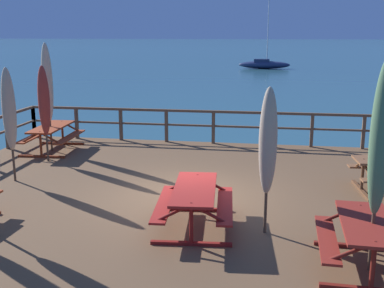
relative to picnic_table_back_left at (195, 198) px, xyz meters
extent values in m
plane|color=#2D5B6B|center=(-0.44, 1.65, -1.18)|extent=(600.00, 600.00, 0.00)
cube|color=brown|center=(-0.44, 1.65, -0.87)|extent=(12.80, 10.69, 0.62)
cube|color=brown|center=(-0.44, 6.84, 0.49)|extent=(12.50, 0.09, 0.08)
cube|color=brown|center=(-0.44, 6.84, 0.02)|extent=(12.50, 0.07, 0.06)
cube|color=brown|center=(-6.69, 6.84, -0.03)|extent=(0.10, 0.10, 1.05)
cube|color=brown|center=(-5.13, 6.84, -0.03)|extent=(0.10, 0.10, 1.05)
cube|color=brown|center=(-3.57, 6.84, -0.03)|extent=(0.10, 0.10, 1.05)
cube|color=brown|center=(-2.01, 6.84, -0.03)|extent=(0.10, 0.10, 1.05)
cube|color=brown|center=(-0.44, 6.84, -0.03)|extent=(0.10, 0.10, 1.05)
cube|color=brown|center=(1.12, 6.84, -0.03)|extent=(0.10, 0.10, 1.05)
cube|color=brown|center=(2.68, 6.84, -0.03)|extent=(0.10, 0.10, 1.05)
cube|color=brown|center=(4.25, 6.84, -0.03)|extent=(0.10, 0.10, 1.05)
cube|color=brown|center=(-6.69, 5.11, -0.03)|extent=(0.10, 0.10, 1.05)
cube|color=brown|center=(-6.69, 6.84, -0.03)|extent=(0.10, 0.10, 1.05)
cube|color=maroon|center=(0.00, 0.00, 0.18)|extent=(0.92, 2.03, 0.05)
cube|color=maroon|center=(0.56, 0.05, -0.12)|extent=(0.44, 1.99, 0.04)
cube|color=maroon|center=(-0.56, -0.05, -0.12)|extent=(0.44, 1.99, 0.04)
cube|color=maroon|center=(0.07, -0.80, -0.53)|extent=(1.40, 0.19, 0.06)
cylinder|color=maroon|center=(0.07, -0.80, -0.19)|extent=(0.07, 0.07, 0.74)
cylinder|color=maroon|center=(0.34, -0.78, 0.03)|extent=(0.63, 0.11, 0.37)
cylinder|color=maroon|center=(-0.21, -0.83, 0.03)|extent=(0.63, 0.11, 0.37)
cube|color=maroon|center=(-0.07, 0.80, -0.53)|extent=(1.40, 0.19, 0.06)
cylinder|color=maroon|center=(-0.07, 0.80, -0.19)|extent=(0.07, 0.07, 0.74)
cylinder|color=maroon|center=(0.21, 0.83, 0.03)|extent=(0.63, 0.11, 0.37)
cylinder|color=maroon|center=(-0.34, 0.78, 0.03)|extent=(0.63, 0.11, 0.37)
cube|color=maroon|center=(2.81, -1.17, 0.18)|extent=(0.83, 1.80, 0.05)
cube|color=maroon|center=(2.25, -1.15, -0.12)|extent=(0.35, 1.78, 0.04)
cylinder|color=maroon|center=(2.79, -1.88, -0.19)|extent=(0.07, 0.07, 0.74)
cylinder|color=maroon|center=(2.51, -1.87, 0.03)|extent=(0.63, 0.08, 0.37)
cube|color=maroon|center=(2.84, -0.47, -0.53)|extent=(1.40, 0.13, 0.06)
cylinder|color=maroon|center=(2.84, -0.47, -0.19)|extent=(0.07, 0.07, 0.74)
cylinder|color=maroon|center=(3.12, -0.48, 0.03)|extent=(0.63, 0.08, 0.37)
cylinder|color=maroon|center=(2.56, -0.45, 0.03)|extent=(0.63, 0.08, 0.37)
cube|color=#993819|center=(-5.20, 5.09, 0.18)|extent=(0.86, 2.08, 0.05)
cube|color=#993819|center=(-4.65, 5.12, -0.12)|extent=(0.38, 2.05, 0.04)
cube|color=#993819|center=(-5.76, 5.06, -0.12)|extent=(0.38, 2.05, 0.04)
cube|color=maroon|center=(-5.16, 4.25, -0.53)|extent=(1.40, 0.15, 0.06)
cylinder|color=maroon|center=(-5.16, 4.25, -0.19)|extent=(0.07, 0.07, 0.74)
cylinder|color=maroon|center=(-4.88, 4.27, 0.03)|extent=(0.63, 0.09, 0.37)
cylinder|color=maroon|center=(-5.44, 4.24, 0.03)|extent=(0.63, 0.09, 0.37)
cube|color=maroon|center=(-5.25, 5.93, -0.53)|extent=(1.40, 0.15, 0.06)
cylinder|color=maroon|center=(-5.25, 5.93, -0.19)|extent=(0.07, 0.07, 0.74)
cylinder|color=maroon|center=(-4.97, 5.95, 0.03)|extent=(0.63, 0.09, 0.37)
cylinder|color=maroon|center=(-5.53, 5.92, 0.03)|extent=(0.63, 0.09, 0.37)
cube|color=brown|center=(3.45, 2.58, -0.53)|extent=(0.21, 1.40, 0.06)
cylinder|color=brown|center=(3.45, 2.58, -0.19)|extent=(0.07, 0.07, 0.74)
cylinder|color=brown|center=(3.48, 2.30, 0.03)|extent=(0.11, 0.63, 0.37)
cylinder|color=brown|center=(3.43, 2.86, 0.03)|extent=(0.11, 0.63, 0.37)
cylinder|color=#4C3828|center=(-4.77, 2.07, 0.75)|extent=(0.06, 0.06, 2.61)
ellipsoid|color=tan|center=(-4.77, 2.07, 1.21)|extent=(0.32, 0.32, 1.99)
cylinder|color=#71614F|center=(-4.77, 2.07, 1.06)|extent=(0.21, 0.21, 0.05)
cone|color=#4C3828|center=(-4.77, 2.07, 2.12)|extent=(0.10, 0.10, 0.14)
cylinder|color=#4C3828|center=(2.89, -1.21, 0.96)|extent=(0.06, 0.06, 3.04)
ellipsoid|color=#4C704C|center=(2.89, -1.21, 1.50)|extent=(0.32, 0.32, 2.31)
cylinder|color=#2D432D|center=(2.89, -1.21, 1.33)|extent=(0.21, 0.21, 0.05)
cylinder|color=#4C3828|center=(-5.21, 5.04, 0.98)|extent=(0.06, 0.06, 3.09)
ellipsoid|color=#CCB793|center=(-5.21, 5.04, 1.53)|extent=(0.32, 0.32, 2.35)
cylinder|color=#7A6E58|center=(-5.21, 5.04, 1.36)|extent=(0.21, 0.21, 0.05)
cone|color=#4C3828|center=(-5.21, 5.04, 2.60)|extent=(0.10, 0.10, 0.14)
cylinder|color=#4C3828|center=(-4.79, 3.91, 0.71)|extent=(0.06, 0.06, 2.54)
ellipsoid|color=#A33328|center=(-4.79, 3.91, 1.16)|extent=(0.32, 0.32, 1.93)
cylinder|color=maroon|center=(-4.79, 3.91, 1.01)|extent=(0.21, 0.21, 0.05)
cone|color=#4C3828|center=(-4.79, 3.91, 2.05)|extent=(0.10, 0.10, 0.14)
cylinder|color=#4C3828|center=(1.30, -0.07, 0.70)|extent=(0.06, 0.06, 2.51)
ellipsoid|color=tan|center=(1.30, -0.07, 1.14)|extent=(0.32, 0.32, 1.91)
cylinder|color=#685B4C|center=(1.30, -0.07, 1.00)|extent=(0.21, 0.21, 0.05)
cone|color=#4C3828|center=(1.30, -0.07, 2.02)|extent=(0.10, 0.10, 0.14)
ellipsoid|color=navy|center=(0.75, 48.75, -0.73)|extent=(6.01, 1.70, 0.90)
cube|color=#202949|center=(0.45, 48.75, -0.23)|extent=(1.80, 1.10, 0.36)
cylinder|color=silver|center=(1.05, 48.75, 3.04)|extent=(0.10, 0.10, 7.00)
camera|label=1|loc=(1.26, -8.16, 2.98)|focal=44.23mm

